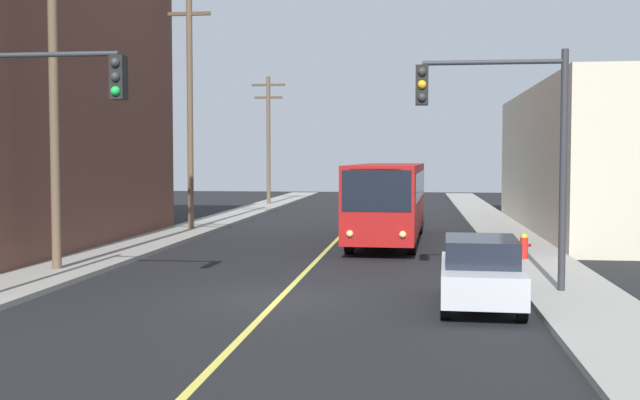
{
  "coord_description": "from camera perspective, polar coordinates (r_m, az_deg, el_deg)",
  "views": [
    {
      "loc": [
        3.34,
        -18.97,
        3.47
      ],
      "look_at": [
        0.0,
        7.96,
        2.0
      ],
      "focal_mm": 43.91,
      "sensor_mm": 36.0,
      "label": 1
    }
  ],
  "objects": [
    {
      "name": "sidewalk_left",
      "position": [
        31.03,
        -12.95,
        -3.26
      ],
      "size": [
        2.5,
        90.0,
        0.15
      ],
      "primitive_type": "cube",
      "color": "gray",
      "rests_on": "ground"
    },
    {
      "name": "fire_hydrant",
      "position": [
        26.57,
        14.64,
        -3.23
      ],
      "size": [
        0.44,
        0.26,
        0.84
      ],
      "color": "red",
      "rests_on": "sidewalk_right"
    },
    {
      "name": "parked_car_silver",
      "position": [
        18.57,
        11.64,
        -5.1
      ],
      "size": [
        1.96,
        4.46,
        1.62
      ],
      "color": "#B7B7BC",
      "rests_on": "ground"
    },
    {
      "name": "utility_pole_mid",
      "position": [
        37.2,
        -9.47,
        7.6
      ],
      "size": [
        2.4,
        0.28,
        11.48
      ],
      "color": "brown",
      "rests_on": "sidewalk_left"
    },
    {
      "name": "traffic_signal_left_corner",
      "position": [
        19.37,
        -19.88,
        5.38
      ],
      "size": [
        3.75,
        0.48,
        6.0
      ],
      "color": "#2D2D33",
      "rests_on": "sidewalk_left"
    },
    {
      "name": "city_bus",
      "position": [
        32.28,
        5.04,
        0.16
      ],
      "size": [
        2.96,
        12.22,
        3.2
      ],
      "color": "maroon",
      "rests_on": "ground"
    },
    {
      "name": "traffic_signal_right_corner",
      "position": [
        20.13,
        13.03,
        5.39
      ],
      "size": [
        3.75,
        0.48,
        6.0
      ],
      "color": "#2D2D33",
      "rests_on": "sidewalk_right"
    },
    {
      "name": "utility_pole_far",
      "position": [
        56.49,
        -3.78,
        4.85
      ],
      "size": [
        2.4,
        0.28,
        9.13
      ],
      "color": "brown",
      "rests_on": "sidewalk_left"
    },
    {
      "name": "lane_stripe_center",
      "position": [
        34.31,
        1.45,
        -2.69
      ],
      "size": [
        0.16,
        60.0,
        0.01
      ],
      "primitive_type": "cube",
      "color": "#D8CC4C",
      "rests_on": "ground"
    },
    {
      "name": "utility_pole_near",
      "position": [
        24.79,
        -18.88,
        10.38
      ],
      "size": [
        2.4,
        0.28,
        12.0
      ],
      "color": "brown",
      "rests_on": "sidewalk_left"
    },
    {
      "name": "sidewalk_right",
      "position": [
        29.43,
        14.69,
        -3.62
      ],
      "size": [
        2.5,
        90.0,
        0.15
      ],
      "primitive_type": "cube",
      "color": "gray",
      "rests_on": "ground"
    },
    {
      "name": "ground_plane",
      "position": [
        19.57,
        -2.89,
        -7.12
      ],
      "size": [
        120.0,
        120.0,
        0.0
      ],
      "primitive_type": "plane",
      "color": "black"
    }
  ]
}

